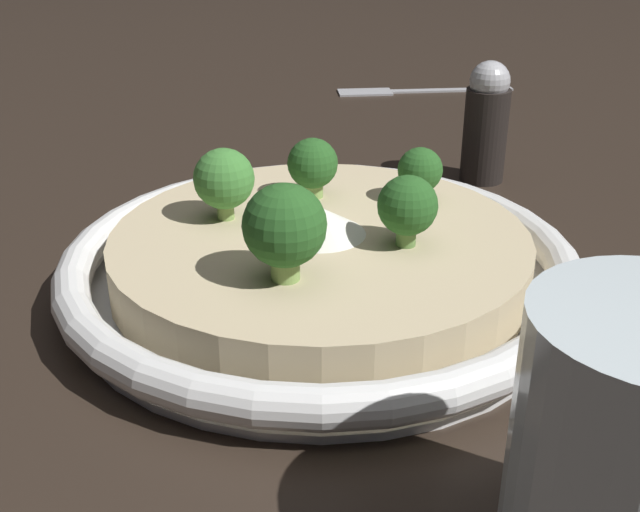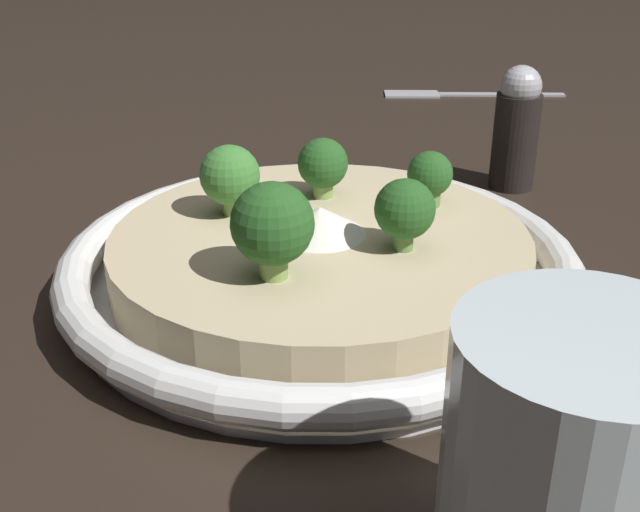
{
  "view_description": "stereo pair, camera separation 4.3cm",
  "coord_description": "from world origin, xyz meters",
  "views": [
    {
      "loc": [
        0.22,
        0.32,
        0.21
      ],
      "look_at": [
        0.0,
        0.0,
        0.02
      ],
      "focal_mm": 45.0,
      "sensor_mm": 36.0,
      "label": 1
    },
    {
      "loc": [
        0.18,
        0.34,
        0.21
      ],
      "look_at": [
        0.0,
        0.0,
        0.02
      ],
      "focal_mm": 45.0,
      "sensor_mm": 36.0,
      "label": 2
    }
  ],
  "objects": [
    {
      "name": "ground_plane",
      "position": [
        0.0,
        0.0,
        0.0
      ],
      "size": [
        6.0,
        6.0,
        0.0
      ],
      "primitive_type": "plane",
      "color": "#2D231C"
    },
    {
      "name": "risotto_bowl",
      "position": [
        0.0,
        0.0,
        0.02
      ],
      "size": [
        0.28,
        0.28,
        0.04
      ],
      "color": "white",
      "rests_on": "ground_plane"
    },
    {
      "name": "cheese_sprinkle",
      "position": [
        -0.0,
        -0.0,
        0.04
      ],
      "size": [
        0.05,
        0.05,
        0.02
      ],
      "color": "white",
      "rests_on": "risotto_bowl"
    },
    {
      "name": "broccoli_front",
      "position": [
        0.03,
        -0.05,
        0.06
      ],
      "size": [
        0.03,
        0.03,
        0.04
      ],
      "color": "#84A856",
      "rests_on": "risotto_bowl"
    },
    {
      "name": "broccoli_left",
      "position": [
        -0.07,
        -0.01,
        0.05
      ],
      "size": [
        0.03,
        0.03,
        0.03
      ],
      "color": "#668E47",
      "rests_on": "risotto_bowl"
    },
    {
      "name": "broccoli_right",
      "position": [
        0.04,
        0.03,
        0.06
      ],
      "size": [
        0.04,
        0.04,
        0.05
      ],
      "color": "#84A856",
      "rests_on": "risotto_bowl"
    },
    {
      "name": "broccoli_front_left",
      "position": [
        -0.03,
        -0.05,
        0.05
      ],
      "size": [
        0.03,
        0.03,
        0.04
      ],
      "color": "#84A856",
      "rests_on": "risotto_bowl"
    },
    {
      "name": "broccoli_back",
      "position": [
        -0.03,
        0.04,
        0.06
      ],
      "size": [
        0.03,
        0.03,
        0.04
      ],
      "color": "#668E47",
      "rests_on": "risotto_bowl"
    },
    {
      "name": "drinking_glass",
      "position": [
        0.03,
        0.22,
        0.05
      ],
      "size": [
        0.08,
        0.08,
        0.1
      ],
      "color": "silver",
      "rests_on": "ground_plane"
    },
    {
      "name": "fork_utensil",
      "position": [
        -0.32,
        -0.31,
        0.0
      ],
      "size": [
        0.17,
        0.1,
        0.0
      ],
      "rotation": [
        0.0,
        0.0,
        -0.5
      ],
      "color": "#B7B7BC",
      "rests_on": "ground_plane"
    },
    {
      "name": "pepper_shaker",
      "position": [
        -0.2,
        -0.08,
        0.04
      ],
      "size": [
        0.03,
        0.03,
        0.09
      ],
      "color": "black",
      "rests_on": "ground_plane"
    }
  ]
}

